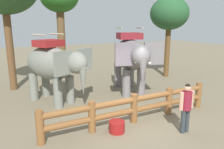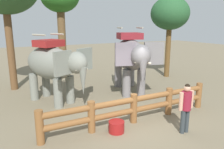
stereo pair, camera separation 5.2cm
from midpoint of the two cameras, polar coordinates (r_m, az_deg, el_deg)
ground_plane at (r=8.17m, az=5.34°, el=-11.93°), size 60.00×60.00×0.00m
log_fence at (r=7.84m, az=5.89°, el=-8.23°), size 6.67×0.29×1.05m
elephant_near_left at (r=9.81m, az=-14.84°, el=2.44°), size 2.81×3.56×3.04m
elephant_center at (r=10.98m, az=5.01°, el=4.68°), size 2.55×3.94×3.30m
tourist_woman_in_black at (r=7.36m, az=18.91°, el=-7.49°), size 0.58×0.33×1.64m
tree_far_right at (r=14.79m, az=14.96°, el=14.87°), size 2.43×2.43×5.12m
feed_bucket at (r=7.29m, az=1.38°, el=-13.45°), size 0.52×0.52×0.37m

